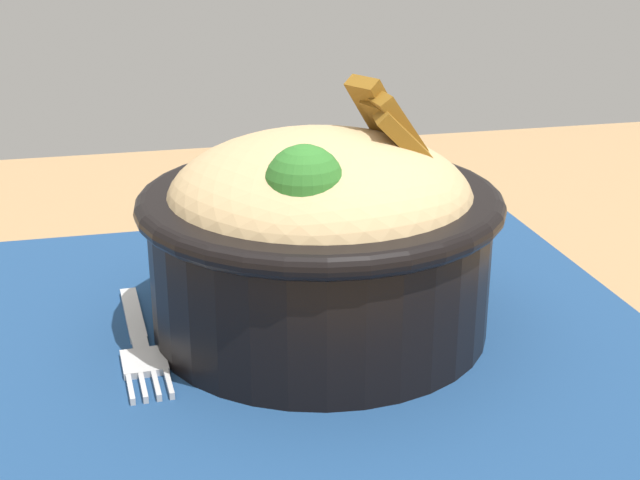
% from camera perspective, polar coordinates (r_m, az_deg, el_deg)
% --- Properties ---
extents(table, '(1.31, 0.84, 0.71)m').
position_cam_1_polar(table, '(0.50, -2.92, -13.34)').
color(table, '#99754C').
rests_on(table, ground_plane).
extents(placemat, '(0.40, 0.35, 0.00)m').
position_cam_1_polar(placemat, '(0.49, -2.23, -5.79)').
color(placemat, navy).
rests_on(placemat, table).
extents(bowl, '(0.22, 0.22, 0.13)m').
position_cam_1_polar(bowl, '(0.48, 0.02, 0.57)').
color(bowl, black).
rests_on(bowl, placemat).
extents(fork, '(0.02, 0.13, 0.00)m').
position_cam_1_polar(fork, '(0.48, -11.20, -6.42)').
color(fork, '#B4B4B4').
rests_on(fork, placemat).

